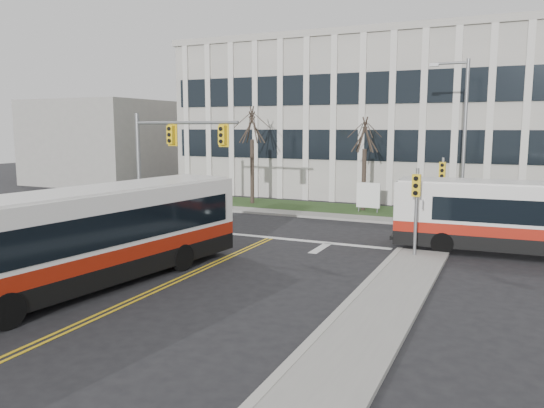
{
  "coord_description": "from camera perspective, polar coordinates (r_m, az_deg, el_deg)",
  "views": [
    {
      "loc": [
        10.81,
        -15.39,
        5.48
      ],
      "look_at": [
        0.85,
        6.39,
        2.0
      ],
      "focal_mm": 35.0,
      "sensor_mm": 36.0,
      "label": 1
    }
  ],
  "objects": [
    {
      "name": "ground",
      "position": [
        19.59,
        -10.19,
        -8.11
      ],
      "size": [
        120.0,
        120.0,
        0.0
      ],
      "primitive_type": "plane",
      "color": "black",
      "rests_on": "ground"
    },
    {
      "name": "sidewalk_east",
      "position": [
        12.17,
        6.52,
        -18.18
      ],
      "size": [
        2.0,
        26.0,
        0.14
      ],
      "primitive_type": "cube",
      "color": "#9E9B93",
      "rests_on": "ground"
    },
    {
      "name": "sidewalk_cross",
      "position": [
        31.6,
        13.62,
        -1.82
      ],
      "size": [
        44.0,
        1.6,
        0.14
      ],
      "primitive_type": "cube",
      "color": "#9E9B93",
      "rests_on": "ground"
    },
    {
      "name": "building_lawn",
      "position": [
        34.32,
        14.52,
        -1.08
      ],
      "size": [
        44.0,
        5.0,
        0.12
      ],
      "primitive_type": "cube",
      "color": "#2A461E",
      "rests_on": "ground"
    },
    {
      "name": "office_building",
      "position": [
        45.76,
        17.48,
        8.54
      ],
      "size": [
        40.0,
        16.0,
        12.0
      ],
      "primitive_type": "cube",
      "color": "#BDB7AE",
      "rests_on": "ground"
    },
    {
      "name": "building_annex",
      "position": [
        55.41,
        -17.18,
        6.37
      ],
      "size": [
        12.0,
        12.0,
        8.0
      ],
      "primitive_type": "cube",
      "color": "#9E9B93",
      "rests_on": "ground"
    },
    {
      "name": "mast_arm_signal",
      "position": [
        27.93,
        -11.54,
        5.6
      ],
      "size": [
        6.11,
        0.38,
        6.2
      ],
      "color": "slate",
      "rests_on": "ground"
    },
    {
      "name": "signal_pole_near",
      "position": [
        22.77,
        15.24,
        0.46
      ],
      "size": [
        0.34,
        0.39,
        3.8
      ],
      "color": "slate",
      "rests_on": "ground"
    },
    {
      "name": "signal_pole_far",
      "position": [
        31.14,
        17.82,
        2.38
      ],
      "size": [
        0.34,
        0.39,
        3.8
      ],
      "color": "slate",
      "rests_on": "ground"
    },
    {
      "name": "streetlight",
      "position": [
        31.71,
        19.71,
        7.27
      ],
      "size": [
        2.15,
        0.25,
        9.2
      ],
      "color": "slate",
      "rests_on": "ground"
    },
    {
      "name": "directory_sign",
      "position": [
        34.19,
        10.32,
        0.89
      ],
      "size": [
        1.5,
        0.12,
        2.0
      ],
      "color": "slate",
      "rests_on": "ground"
    },
    {
      "name": "tree_left",
      "position": [
        37.38,
        -2.17,
        8.32
      ],
      "size": [
        1.8,
        1.8,
        7.7
      ],
      "color": "#42352B",
      "rests_on": "ground"
    },
    {
      "name": "tree_mid",
      "position": [
        34.73,
        9.96,
        7.16
      ],
      "size": [
        1.8,
        1.8,
        6.82
      ],
      "color": "#42352B",
      "rests_on": "ground"
    },
    {
      "name": "bus_main",
      "position": [
        19.27,
        -18.73,
        -3.6
      ],
      "size": [
        4.37,
        12.73,
        3.33
      ],
      "primitive_type": null,
      "rotation": [
        0.0,
        0.0,
        -0.14
      ],
      "color": "silver",
      "rests_on": "ground"
    },
    {
      "name": "bus_cross",
      "position": [
        25.22,
        26.45,
        -1.59
      ],
      "size": [
        11.68,
        3.11,
        3.08
      ],
      "primitive_type": null,
      "rotation": [
        0.0,
        0.0,
        -1.52
      ],
      "color": "silver",
      "rests_on": "ground"
    }
  ]
}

